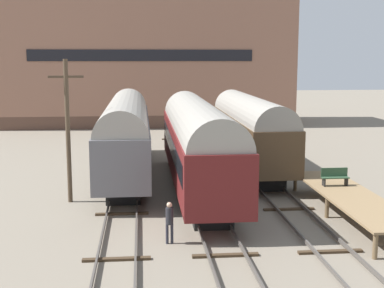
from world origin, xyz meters
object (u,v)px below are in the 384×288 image
(train_car_grey, at_px, (126,131))
(bench, at_px, (335,176))
(person_worker, at_px, (169,219))
(train_car_brown, at_px, (250,128))
(utility_pole, at_px, (68,129))
(train_car_maroon, at_px, (198,140))

(train_car_grey, relative_size, bench, 13.43)
(person_worker, bearing_deg, bench, 28.99)
(train_car_brown, xyz_separation_m, utility_pole, (-11.20, -7.34, 1.07))
(train_car_grey, distance_m, bench, 13.83)
(train_car_maroon, distance_m, bench, 7.82)
(utility_pole, bearing_deg, person_worker, -54.75)
(train_car_grey, xyz_separation_m, bench, (10.90, -8.41, -1.35))
(train_car_maroon, distance_m, person_worker, 9.09)
(bench, xyz_separation_m, person_worker, (-8.79, -4.87, -0.51))
(train_car_brown, distance_m, person_worker, 15.74)
(utility_pole, bearing_deg, train_car_grey, 65.79)
(train_car_grey, xyz_separation_m, utility_pole, (-2.83, -6.30, 1.00))
(bench, bearing_deg, train_car_brown, 104.96)
(bench, relative_size, person_worker, 0.79)
(person_worker, bearing_deg, train_car_grey, 99.01)
(train_car_maroon, relative_size, bench, 13.14)
(train_car_maroon, height_order, utility_pole, utility_pole)
(train_car_grey, distance_m, utility_pole, 6.98)
(train_car_grey, xyz_separation_m, train_car_brown, (8.37, 1.04, -0.06))
(bench, bearing_deg, train_car_maroon, 150.69)
(bench, bearing_deg, person_worker, -151.01)
(train_car_maroon, relative_size, utility_pole, 2.44)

